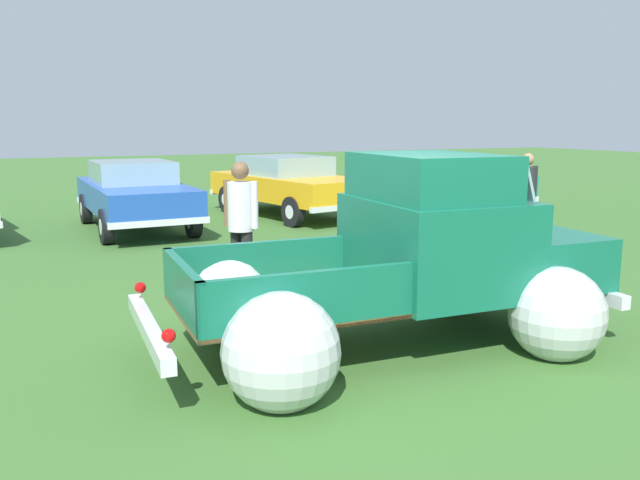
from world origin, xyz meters
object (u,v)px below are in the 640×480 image
object	(u,v)px
show_car_1	(135,193)
spectator_2	(241,219)
vintage_pickup_truck	(413,270)
show_car_3	(445,180)
show_car_2	(288,183)
lane_cone_1	(361,256)
spectator_0	(526,193)

from	to	relation	value
show_car_1	spectator_2	distance (m)	5.95
show_car_1	vintage_pickup_truck	bearing A→B (deg)	7.36
show_car_1	show_car_3	xyz separation A→B (m)	(7.64, -0.31, -0.00)
show_car_1	spectator_2	world-z (taller)	spectator_2
show_car_2	lane_cone_1	size ratio (longest dim) A/B	7.66
show_car_2	spectator_2	bearing A→B (deg)	-38.65
show_car_1	lane_cone_1	size ratio (longest dim) A/B	7.14
show_car_1	spectator_2	xyz separation A→B (m)	(0.33, -5.94, 0.21)
vintage_pickup_truck	show_car_1	world-z (taller)	vintage_pickup_truck
spectator_2	show_car_1	bearing A→B (deg)	-121.32
vintage_pickup_truck	spectator_0	distance (m)	6.17
vintage_pickup_truck	lane_cone_1	xyz separation A→B (m)	(0.91, 2.72, -0.45)
show_car_3	spectator_0	world-z (taller)	spectator_0
show_car_2	spectator_0	xyz separation A→B (m)	(2.49, -5.32, 0.17)
show_car_1	spectator_0	xyz separation A→B (m)	(6.19, -4.78, 0.17)
vintage_pickup_truck	spectator_0	size ratio (longest dim) A/B	2.81
show_car_3	spectator_0	distance (m)	4.71
spectator_0	show_car_2	bearing A→B (deg)	17.34
show_car_2	spectator_0	size ratio (longest dim) A/B	2.88
spectator_0	lane_cone_1	distance (m)	4.18
vintage_pickup_truck	show_car_1	xyz separation A→B (m)	(-1.28, 8.51, 0.03)
show_car_1	spectator_0	bearing A→B (deg)	51.13
lane_cone_1	show_car_2	bearing A→B (deg)	76.54
show_car_3	vintage_pickup_truck	bearing A→B (deg)	-47.17
spectator_2	spectator_0	bearing A→B (deg)	156.69
vintage_pickup_truck	lane_cone_1	distance (m)	2.90
lane_cone_1	spectator_0	bearing A→B (deg)	14.18
vintage_pickup_truck	show_car_1	size ratio (longest dim) A/B	1.05
show_car_3	lane_cone_1	distance (m)	7.75
show_car_2	lane_cone_1	xyz separation A→B (m)	(-1.52, -6.33, -0.47)
show_car_1	lane_cone_1	distance (m)	6.21
vintage_pickup_truck	show_car_3	world-z (taller)	vintage_pickup_truck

